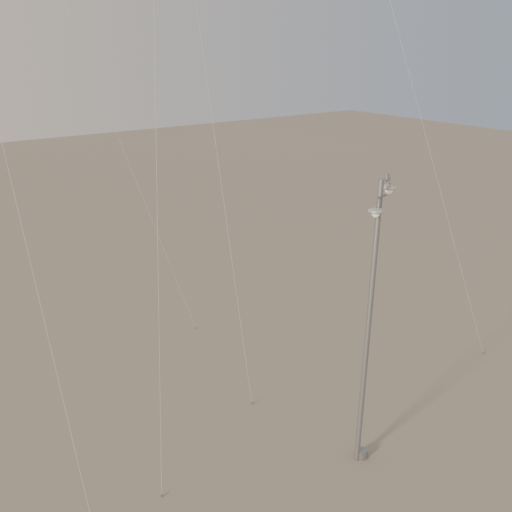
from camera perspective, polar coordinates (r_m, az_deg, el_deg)
ground at (r=24.21m, az=2.04°, el=-19.22°), size 160.00×160.00×0.00m
street_lamp at (r=24.12m, az=9.15°, el=-4.73°), size 1.52×0.94×10.17m
kite_4 at (r=32.98m, az=11.07°, el=17.76°), size 3.25×6.05×18.88m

